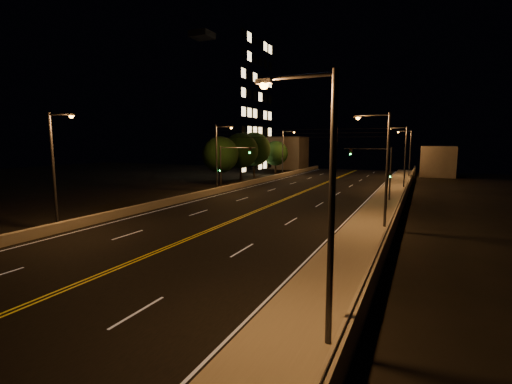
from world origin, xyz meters
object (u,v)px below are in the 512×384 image
at_px(streetlight_1, 383,163).
at_px(streetlight_5, 218,154).
at_px(tree_1, 241,151).
at_px(streetlight_0, 322,193).
at_px(streetlight_6, 284,150).
at_px(tree_3, 276,153).
at_px(streetlight_3, 409,150).
at_px(streetlight_4, 56,163).
at_px(tree_2, 254,149).
at_px(streetlight_2, 403,153).
at_px(tree_0, 220,155).
at_px(traffic_signal_left, 227,163).
at_px(building_tower, 203,107).
at_px(traffic_signal_right, 381,167).

bearing_deg(streetlight_1, streetlight_5, 148.49).
height_order(streetlight_1, tree_1, streetlight_1).
distance_m(streetlight_0, streetlight_6, 59.16).
bearing_deg(tree_1, tree_3, 86.21).
bearing_deg(streetlight_3, tree_1, -146.77).
relative_size(streetlight_4, tree_2, 1.04).
bearing_deg(streetlight_2, tree_0, -165.29).
bearing_deg(streetlight_0, streetlight_4, 160.68).
bearing_deg(tree_0, tree_1, 92.85).
relative_size(streetlight_1, tree_0, 1.17).
bearing_deg(tree_3, traffic_signal_left, -81.26).
xyz_separation_m(streetlight_5, tree_2, (-4.13, 19.86, 0.20)).
bearing_deg(tree_3, tree_1, -93.79).
height_order(streetlight_2, streetlight_5, same).
height_order(streetlight_1, tree_3, streetlight_1).
bearing_deg(streetlight_5, tree_0, 118.17).
xyz_separation_m(streetlight_0, traffic_signal_left, (-20.29, 30.97, -1.20)).
xyz_separation_m(streetlight_0, building_tower, (-38.46, 54.19, 8.40)).
distance_m(traffic_signal_right, tree_2, 31.02).
xyz_separation_m(streetlight_3, tree_1, (-25.47, -16.69, 0.04)).
distance_m(streetlight_6, tree_2, 6.20).
distance_m(streetlight_3, streetlight_4, 58.31).
distance_m(streetlight_6, tree_1, 10.88).
relative_size(streetlight_1, streetlight_5, 1.00).
distance_m(traffic_signal_left, tree_0, 8.21).
bearing_deg(traffic_signal_right, tree_1, 149.53).
distance_m(streetlight_5, streetlight_6, 24.48).
bearing_deg(streetlight_4, streetlight_6, 90.00).
bearing_deg(building_tower, tree_2, -15.80).
bearing_deg(streetlight_4, streetlight_0, -19.32).
distance_m(streetlight_2, tree_1, 25.49).
distance_m(streetlight_3, building_tower, 40.08).
xyz_separation_m(building_tower, tree_3, (13.89, 4.59, -9.16)).
height_order(streetlight_3, traffic_signal_right, streetlight_3).
height_order(streetlight_3, tree_1, streetlight_3).
bearing_deg(building_tower, streetlight_1, -43.61).
relative_size(streetlight_6, tree_2, 1.04).
relative_size(building_tower, tree_1, 3.50).
xyz_separation_m(streetlight_2, traffic_signal_right, (-1.52, -13.19, -1.20)).
relative_size(streetlight_2, tree_1, 1.07).
xyz_separation_m(streetlight_4, streetlight_5, (0.00, 23.17, 0.00)).
xyz_separation_m(streetlight_3, streetlight_4, (-21.41, -54.24, 0.00)).
xyz_separation_m(streetlight_5, building_tower, (-17.05, 23.51, 8.40)).
bearing_deg(tree_0, streetlight_2, 14.71).
bearing_deg(streetlight_4, tree_1, 96.17).
distance_m(streetlight_6, building_tower, 19.03).
bearing_deg(streetlight_5, streetlight_1, -31.51).
xyz_separation_m(tree_2, tree_3, (0.98, 8.24, -0.96)).
distance_m(streetlight_5, traffic_signal_right, 19.93).
xyz_separation_m(streetlight_6, traffic_signal_left, (1.12, -24.19, -1.20)).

